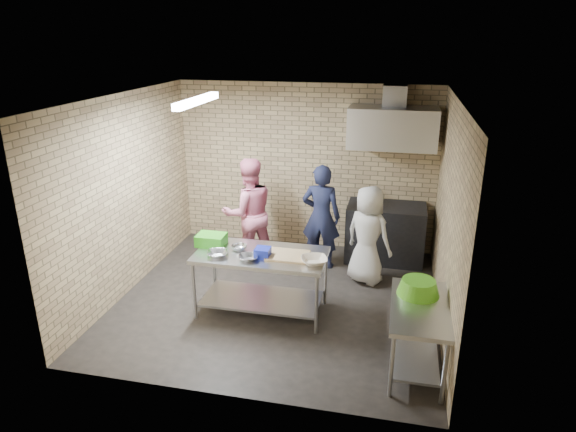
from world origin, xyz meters
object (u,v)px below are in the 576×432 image
(prep_table, at_px, (262,283))
(bottle_green, at_px, (423,132))
(side_counter, at_px, (417,336))
(blue_tub, at_px, (263,253))
(stove, at_px, (385,233))
(green_crate, at_px, (211,240))
(woman_white, at_px, (368,235))
(green_basin, at_px, (418,287))
(woman_pink, at_px, (249,213))
(man_navy, at_px, (321,217))

(prep_table, xyz_separation_m, bottle_green, (1.93, 2.22, 1.60))
(prep_table, bearing_deg, side_counter, -21.67)
(blue_tub, bearing_deg, stove, 55.54)
(prep_table, height_order, blue_tub, blue_tub)
(side_counter, relative_size, green_crate, 3.28)
(green_crate, height_order, woman_white, woman_white)
(green_basin, relative_size, woman_pink, 0.27)
(bottle_green, distance_m, woman_white, 1.81)
(prep_table, relative_size, stove, 1.37)
(woman_pink, xyz_separation_m, woman_white, (1.82, -0.20, -0.13))
(blue_tub, bearing_deg, green_crate, 163.65)
(bottle_green, distance_m, man_navy, 1.98)
(side_counter, relative_size, stove, 1.00)
(green_basin, bearing_deg, bottle_green, 89.58)
(green_basin, bearing_deg, man_navy, 124.14)
(green_basin, bearing_deg, prep_table, 164.86)
(bottle_green, relative_size, woman_pink, 0.09)
(woman_white, bearing_deg, side_counter, 138.24)
(blue_tub, xyz_separation_m, man_navy, (0.47, 1.63, -0.07))
(prep_table, height_order, green_basin, green_basin)
(bottle_green, bearing_deg, green_basin, -90.42)
(prep_table, xyz_separation_m, stove, (1.48, 1.98, 0.04))
(side_counter, xyz_separation_m, stove, (-0.45, 2.75, 0.08))
(side_counter, distance_m, stove, 2.79)
(man_navy, bearing_deg, prep_table, 73.88)
(green_crate, distance_m, bottle_green, 3.55)
(woman_pink, height_order, woman_white, woman_pink)
(side_counter, distance_m, woman_white, 2.06)
(green_crate, xyz_separation_m, green_basin, (2.61, -0.64, -0.06))
(green_basin, xyz_separation_m, man_navy, (-1.39, 2.05, -0.03))
(green_basin, distance_m, woman_pink, 3.09)
(blue_tub, distance_m, green_basin, 1.91)
(green_crate, bearing_deg, woman_pink, 83.46)
(stove, bearing_deg, woman_white, -105.00)
(green_crate, height_order, bottle_green, bottle_green)
(stove, height_order, bottle_green, bottle_green)
(blue_tub, xyz_separation_m, woman_white, (1.21, 1.25, -0.16))
(green_basin, distance_m, woman_white, 1.80)
(green_crate, xyz_separation_m, blue_tub, (0.75, -0.22, -0.01))
(prep_table, distance_m, woman_pink, 1.52)
(green_crate, height_order, man_navy, man_navy)
(green_crate, distance_m, blue_tub, 0.78)
(green_crate, height_order, green_basin, green_crate)
(green_crate, relative_size, blue_tub, 2.00)
(blue_tub, distance_m, woman_white, 1.75)
(stove, xyz_separation_m, woman_pink, (-2.04, -0.64, 0.40))
(woman_white, bearing_deg, blue_tub, 74.96)
(green_crate, relative_size, woman_white, 0.25)
(prep_table, distance_m, side_counter, 2.08)
(stove, xyz_separation_m, blue_tub, (-1.43, -2.08, 0.43))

